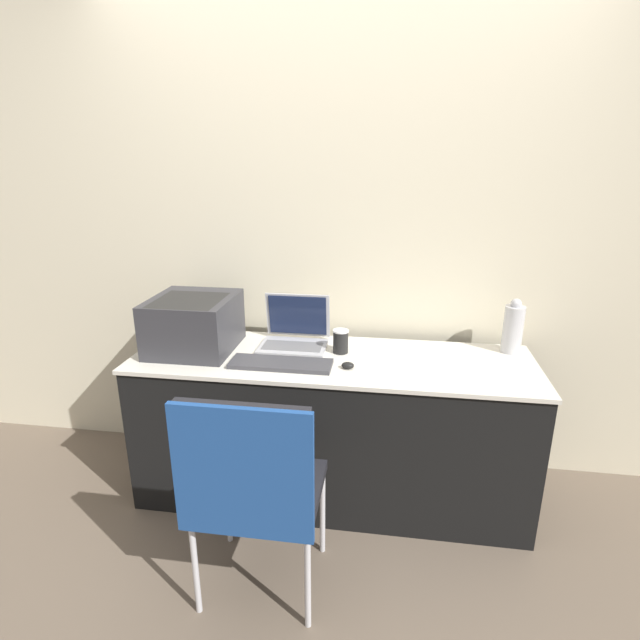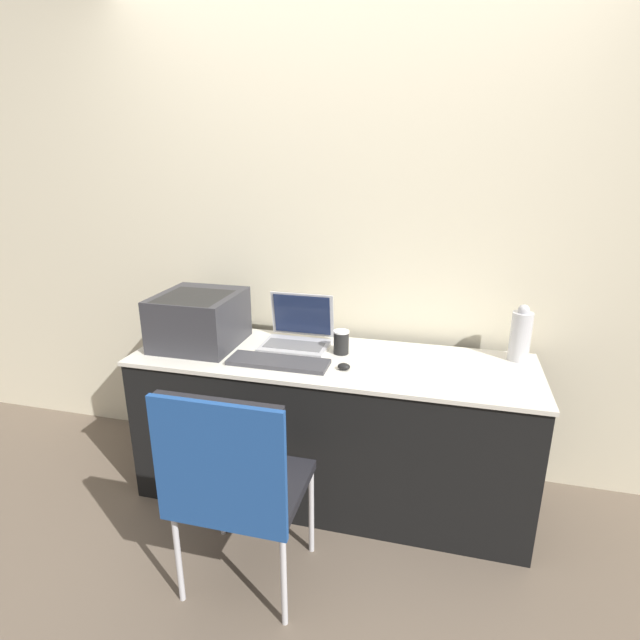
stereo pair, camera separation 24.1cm
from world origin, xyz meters
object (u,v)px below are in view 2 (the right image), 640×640
Objects in this scene: printer at (199,318)px; laptop_left at (298,334)px; external_keyboard at (278,362)px; mouse at (344,367)px; coffee_cup at (341,342)px; chair at (232,476)px; metal_pitcher at (521,335)px.

printer reaches higher than laptop_left.
mouse is (0.31, 0.01, 0.01)m from external_keyboard.
coffee_cup is 0.20m from mouse.
external_keyboard is (-0.01, -0.27, -0.05)m from laptop_left.
chair is (-0.29, -0.63, -0.20)m from mouse.
laptop_left is at bearing 90.73° from chair.
external_keyboard is 0.33m from coffee_cup.
printer reaches higher than mouse.
printer is 0.89× the size of external_keyboard.
chair is at bearing -105.94° from coffee_cup.
metal_pitcher is 1.47m from chair.
laptop_left is 0.25m from coffee_cup.
printer reaches higher than chair.
coffee_cup is at bearing 105.96° from mouse.
chair is (-0.23, -0.82, -0.25)m from coffee_cup.
metal_pitcher is at bearing 7.01° from printer.
printer is 0.52m from external_keyboard.
metal_pitcher is at bearing 9.13° from coffee_cup.
coffee_cup is (0.74, 0.06, -0.09)m from printer.
laptop_left is 5.78× the size of mouse.
metal_pitcher reaches higher than external_keyboard.
coffee_cup is at bearing -170.87° from metal_pitcher.
coffee_cup is 2.02× the size of mouse.
coffee_cup reaches higher than external_keyboard.
metal_pitcher is (1.58, 0.19, -0.02)m from printer.
printer is at bearing -172.99° from metal_pitcher.
coffee_cup is (0.26, 0.21, 0.05)m from external_keyboard.
coffee_cup is at bearing -14.75° from laptop_left.
mouse reaches higher than external_keyboard.
external_keyboard is at bearing -17.11° from printer.
laptop_left is 0.27m from external_keyboard.
external_keyboard is 4.04× the size of coffee_cup.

